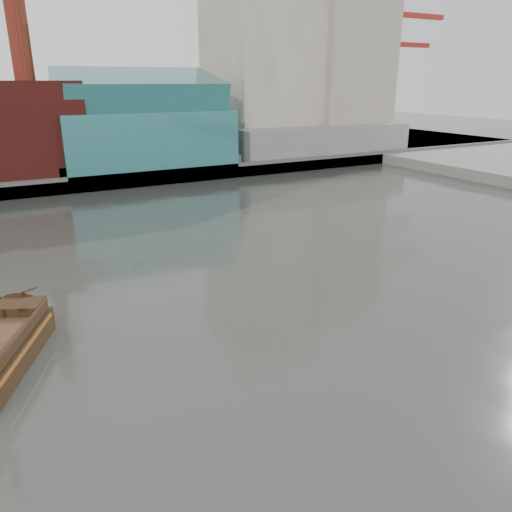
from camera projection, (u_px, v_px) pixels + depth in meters
ground at (334, 380)px, 29.90m from camera, size 400.00×400.00×0.00m
promenade_far at (70, 160)px, 105.67m from camera, size 220.00×60.00×2.00m
seawall at (100, 183)px, 81.17m from camera, size 220.00×1.00×2.60m
skyline at (90, 38)px, 94.06m from camera, size 149.00×45.00×62.00m
crane_a at (390, 72)px, 127.02m from camera, size 22.50×4.00×32.25m
crane_b at (390, 86)px, 140.82m from camera, size 19.10×4.00×26.25m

